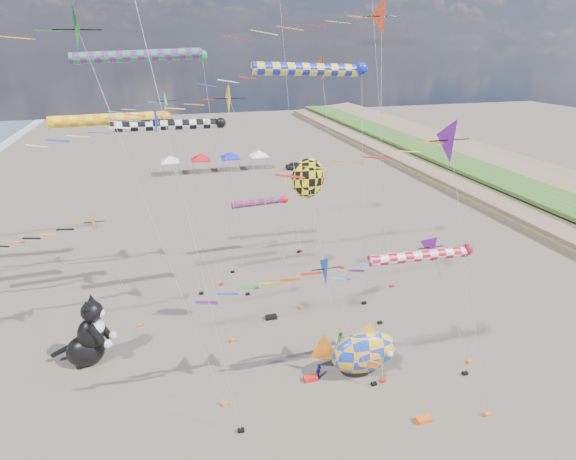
# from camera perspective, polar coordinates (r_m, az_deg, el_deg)

# --- Properties ---
(delta_kite_0) EXTENTS (9.54, 1.79, 10.48)m
(delta_kite_0) POSITION_cam_1_polar(r_m,az_deg,el_deg) (27.44, 16.89, -2.42)
(delta_kite_0) COLOR purple
(delta_kite_0) RESTS_ON ground
(delta_kite_1) EXTENTS (12.03, 2.17, 22.09)m
(delta_kite_1) POSITION_cam_1_polar(r_m,az_deg,el_deg) (21.61, -25.98, 21.31)
(delta_kite_1) COLOR #147F18
(delta_kite_1) RESTS_ON ground
(delta_kite_2) EXTENTS (11.39, 2.41, 18.17)m
(delta_kite_2) POSITION_cam_1_polar(r_m,az_deg,el_deg) (31.12, -5.78, 15.71)
(delta_kite_2) COLOR yellow
(delta_kite_2) RESTS_ON ground
(delta_kite_3) EXTENTS (10.77, 2.31, 23.04)m
(delta_kite_3) POSITION_cam_1_polar(r_m,az_deg,el_deg) (29.19, 9.00, 24.72)
(delta_kite_3) COLOR #FF421F
(delta_kite_3) RESTS_ON ground
(delta_kite_5) EXTENTS (9.20, 1.79, 17.18)m
(delta_kite_5) POSITION_cam_1_polar(r_m,az_deg,el_deg) (36.40, -16.64, 14.66)
(delta_kite_5) COLOR #15DDCC
(delta_kite_5) RESTS_ON ground
(delta_kite_6) EXTENTS (9.91, 1.96, 9.55)m
(delta_kite_6) POSITION_cam_1_polar(r_m,az_deg,el_deg) (25.02, 4.01, -6.50)
(delta_kite_6) COLOR #0A36B6
(delta_kite_6) RESTS_ON ground
(delta_kite_7) EXTENTS (8.69, 1.53, 9.89)m
(delta_kite_7) POSITION_cam_1_polar(r_m,az_deg,el_deg) (34.22, -26.42, 0.14)
(delta_kite_7) COLOR orange
(delta_kite_7) RESTS_ON ground
(delta_kite_8) EXTENTS (11.74, 2.30, 19.87)m
(delta_kite_8) POSITION_cam_1_polar(r_m,az_deg,el_deg) (38.24, 2.73, 19.64)
(delta_kite_8) COLOR #D95112
(delta_kite_8) RESTS_ON ground
(delta_kite_11) EXTENTS (9.46, 1.94, 17.42)m
(delta_kite_11) POSITION_cam_1_polar(r_m,az_deg,el_deg) (27.82, -16.58, 12.85)
(delta_kite_11) COLOR #1319C9
(delta_kite_11) RESTS_ON ground
(delta_kite_12) EXTENTS (11.73, 2.21, 17.62)m
(delta_kite_12) POSITION_cam_1_polar(r_m,az_deg,el_deg) (20.58, 19.85, 9.59)
(delta_kite_12) COLOR #6A139B
(delta_kite_12) RESTS_ON ground
(windsock_0) EXTENTS (7.05, 0.73, 6.37)m
(windsock_0) POSITION_cam_1_polar(r_m,az_deg,el_deg) (44.18, -3.31, 3.54)
(windsock_0) COLOR red
(windsock_0) RESTS_ON ground
(windsock_1) EXTENTS (9.36, 0.76, 15.33)m
(windsock_1) POSITION_cam_1_polar(r_m,az_deg,el_deg) (34.25, -14.37, 12.69)
(windsock_1) COLOR black
(windsock_1) RESTS_ON ground
(windsock_2) EXTENTS (7.85, 0.67, 9.72)m
(windsock_2) POSITION_cam_1_polar(r_m,az_deg,el_deg) (26.43, 17.01, -3.20)
(windsock_2) COLOR red
(windsock_2) RESTS_ON ground
(windsock_3) EXTENTS (11.34, 0.88, 19.95)m
(windsock_3) POSITION_cam_1_polar(r_m,az_deg,el_deg) (38.24, -17.82, 20.23)
(windsock_3) COLOR #1B944A
(windsock_3) RESTS_ON ground
(windsock_4) EXTENTS (9.30, 0.85, 19.23)m
(windsock_4) POSITION_cam_1_polar(r_m,az_deg,el_deg) (31.40, 3.39, 19.56)
(windsock_4) COLOR #1421D1
(windsock_4) RESTS_ON ground
(windsock_5) EXTENTS (9.58, 0.88, 15.78)m
(windsock_5) POSITION_cam_1_polar(r_m,az_deg,el_deg) (35.50, -21.07, 12.92)
(windsock_5) COLOR orange
(windsock_5) RESTS_ON ground
(angelfish_kite) EXTENTS (3.74, 3.02, 13.71)m
(angelfish_kite) POSITION_cam_1_polar(r_m,az_deg,el_deg) (28.91, 2.18, 6.36)
(angelfish_kite) COLOR yellow
(angelfish_kite) RESTS_ON ground
(cat_inflatable) EXTENTS (4.13, 2.74, 5.11)m
(cat_inflatable) POSITION_cam_1_polar(r_m,az_deg,el_deg) (33.78, -24.26, -11.52)
(cat_inflatable) COLOR black
(cat_inflatable) RESTS_ON ground
(fish_inflatable) EXTENTS (6.09, 3.22, 4.13)m
(fish_inflatable) POSITION_cam_1_polar(r_m,az_deg,el_deg) (30.62, 9.53, -15.05)
(fish_inflatable) COLOR blue
(fish_inflatable) RESTS_ON ground
(person_adult) EXTENTS (0.71, 0.63, 1.64)m
(person_adult) POSITION_cam_1_polar(r_m,az_deg,el_deg) (32.17, 5.83, -14.98)
(person_adult) COLOR slate
(person_adult) RESTS_ON ground
(child_green) EXTENTS (0.71, 0.61, 1.26)m
(child_green) POSITION_cam_1_polar(r_m,az_deg,el_deg) (33.57, 6.74, -13.61)
(child_green) COLOR #1E842D
(child_green) RESTS_ON ground
(child_blue) EXTENTS (0.69, 0.64, 1.13)m
(child_blue) POSITION_cam_1_polar(r_m,az_deg,el_deg) (30.82, 3.91, -17.46)
(child_blue) COLOR #261F95
(child_blue) RESTS_ON ground
(kite_bag_0) EXTENTS (0.90, 0.44, 0.30)m
(kite_bag_0) POSITION_cam_1_polar(r_m,az_deg,el_deg) (29.43, 16.85, -22.05)
(kite_bag_0) COLOR #FD5815
(kite_bag_0) RESTS_ON ground
(kite_bag_1) EXTENTS (0.90, 0.44, 0.30)m
(kite_bag_1) POSITION_cam_1_polar(r_m,az_deg,el_deg) (30.91, 2.86, -18.31)
(kite_bag_1) COLOR red
(kite_bag_1) RESTS_ON ground
(kite_bag_2) EXTENTS (0.90, 0.44, 0.30)m
(kite_bag_2) POSITION_cam_1_polar(r_m,az_deg,el_deg) (36.56, -2.15, -11.00)
(kite_bag_2) COLOR black
(kite_bag_2) RESTS_ON ground
(tent_row) EXTENTS (19.20, 4.20, 3.80)m
(tent_row) POSITION_cam_1_polar(r_m,az_deg,el_deg) (77.76, -9.22, 9.55)
(tent_row) COLOR white
(tent_row) RESTS_ON ground
(parked_car) EXTENTS (3.80, 1.73, 1.26)m
(parked_car) POSITION_cam_1_polar(r_m,az_deg,el_deg) (79.10, 1.05, 8.18)
(parked_car) COLOR #26262D
(parked_car) RESTS_ON ground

